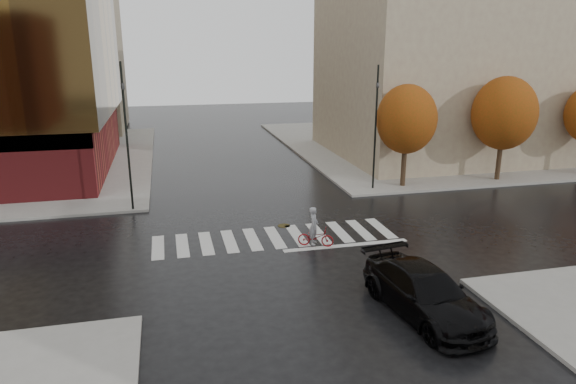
% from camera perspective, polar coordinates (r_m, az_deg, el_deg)
% --- Properties ---
extents(ground, '(120.00, 120.00, 0.00)m').
position_cam_1_polar(ground, '(24.43, -1.21, -5.47)').
color(ground, black).
rests_on(ground, ground).
extents(sidewalk_ne, '(30.00, 30.00, 0.15)m').
position_cam_1_polar(sidewalk_ne, '(51.13, 17.10, 5.28)').
color(sidewalk_ne, gray).
rests_on(sidewalk_ne, ground).
extents(crosswalk, '(12.00, 3.00, 0.01)m').
position_cam_1_polar(crosswalk, '(24.88, -1.46, -5.05)').
color(crosswalk, silver).
rests_on(crosswalk, ground).
extents(building_ne_tan, '(16.00, 16.00, 18.00)m').
position_cam_1_polar(building_ne_tan, '(44.89, 16.15, 15.65)').
color(building_ne_tan, gray).
rests_on(building_ne_tan, sidewalk_ne).
extents(building_nw_far, '(14.00, 12.00, 20.00)m').
position_cam_1_polar(building_nw_far, '(60.28, -25.24, 15.67)').
color(building_nw_far, gray).
rests_on(building_nw_far, sidewalk_nw).
extents(tree_ne_a, '(3.80, 3.80, 6.50)m').
position_cam_1_polar(tree_ne_a, '(33.43, 13.04, 7.87)').
color(tree_ne_a, '#302315').
rests_on(tree_ne_a, sidewalk_ne).
extents(tree_ne_b, '(4.20, 4.20, 6.89)m').
position_cam_1_polar(tree_ne_b, '(37.05, 22.90, 8.05)').
color(tree_ne_b, '#302315').
rests_on(tree_ne_b, sidewalk_ne).
extents(sedan, '(3.02, 5.84, 1.62)m').
position_cam_1_polar(sedan, '(18.45, 14.92, -10.71)').
color(sedan, black).
rests_on(sedan, ground).
extents(cyclist, '(1.74, 1.18, 1.88)m').
position_cam_1_polar(cyclist, '(23.66, 3.02, -4.55)').
color(cyclist, maroon).
rests_on(cyclist, ground).
extents(traffic_light_nw, '(0.24, 0.22, 8.00)m').
position_cam_1_polar(traffic_light_nw, '(28.89, -17.57, 6.99)').
color(traffic_light_nw, black).
rests_on(traffic_light_nw, sidewalk_nw).
extents(traffic_light_ne, '(0.17, 0.20, 7.68)m').
position_cam_1_polar(traffic_light_ne, '(32.38, 9.74, 8.00)').
color(traffic_light_ne, black).
rests_on(traffic_light_ne, sidewalk_ne).
extents(fire_hydrant, '(0.26, 0.26, 0.74)m').
position_cam_1_polar(fire_hydrant, '(33.67, -21.74, 0.41)').
color(fire_hydrant, '#E1B90D').
rests_on(fire_hydrant, sidewalk_nw).
extents(manhole, '(0.76, 0.76, 0.01)m').
position_cam_1_polar(manhole, '(26.42, -0.44, -3.77)').
color(manhole, '#423817').
rests_on(manhole, ground).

